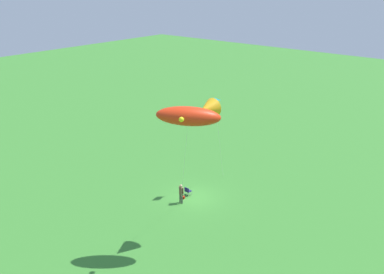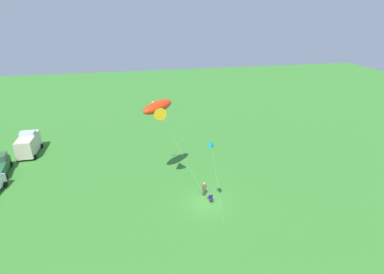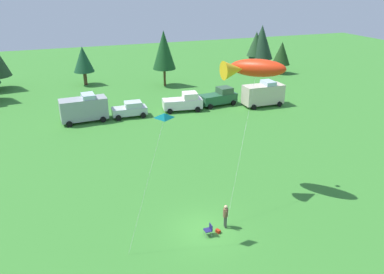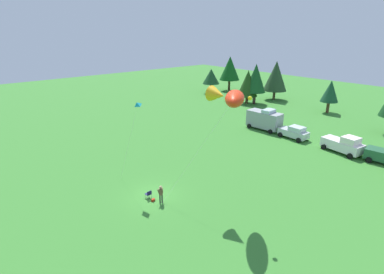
# 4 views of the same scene
# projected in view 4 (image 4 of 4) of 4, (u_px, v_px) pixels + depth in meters

# --- Properties ---
(ground_plane) EXTENTS (160.00, 160.00, 0.00)m
(ground_plane) POSITION_uv_depth(u_px,v_px,m) (154.00, 196.00, 28.54)
(ground_plane) COLOR #387F2E
(person_kite_flyer) EXTENTS (0.37, 0.59, 1.74)m
(person_kite_flyer) POSITION_uv_depth(u_px,v_px,m) (161.00, 193.00, 27.04)
(person_kite_flyer) COLOR #384237
(person_kite_flyer) RESTS_ON ground
(folding_chair) EXTENTS (0.48, 0.48, 0.82)m
(folding_chair) POSITION_uv_depth(u_px,v_px,m) (149.00, 194.00, 27.94)
(folding_chair) COLOR #1B1A4E
(folding_chair) RESTS_ON ground
(backpack_on_grass) EXTENTS (0.31, 0.37, 0.22)m
(backpack_on_grass) POSITION_uv_depth(u_px,v_px,m) (153.00, 200.00, 27.61)
(backpack_on_grass) COLOR #9F240F
(backpack_on_grass) RESTS_ON ground
(van_motorhome_grey) EXTENTS (5.52, 2.87, 3.34)m
(van_motorhome_grey) POSITION_uv_depth(u_px,v_px,m) (264.00, 119.00, 46.97)
(van_motorhome_grey) COLOR #949A9C
(van_motorhome_grey) RESTS_ON ground
(car_silver_compact) EXTENTS (4.25, 2.31, 1.89)m
(car_silver_compact) POSITION_uv_depth(u_px,v_px,m) (294.00, 132.00, 43.18)
(car_silver_compact) COLOR #B8C1C3
(car_silver_compact) RESTS_ON ground
(truck_white_pickup) EXTENTS (5.23, 2.97, 2.34)m
(truck_white_pickup) POSITION_uv_depth(u_px,v_px,m) (343.00, 145.00, 38.17)
(truck_white_pickup) COLOR white
(truck_white_pickup) RESTS_ON ground
(treeline_distant) EXTENTS (65.30, 12.42, 8.64)m
(treeline_distant) POSITION_uv_depth(u_px,v_px,m) (310.00, 85.00, 57.03)
(treeline_distant) COLOR #4D331B
(treeline_distant) RESTS_ON ground
(kite_large_fish) EXTENTS (6.17, 6.68, 10.55)m
(kite_large_fish) POSITION_uv_depth(u_px,v_px,m) (230.00, 97.00, 24.11)
(kite_large_fish) COLOR red
(kite_large_fish) RESTS_ON ground
(kite_delta_teal) EXTENTS (3.36, 1.32, 8.70)m
(kite_delta_teal) POSITION_uv_depth(u_px,v_px,m) (137.00, 104.00, 27.62)
(kite_delta_teal) COLOR #0E838F
(kite_delta_teal) RESTS_ON ground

